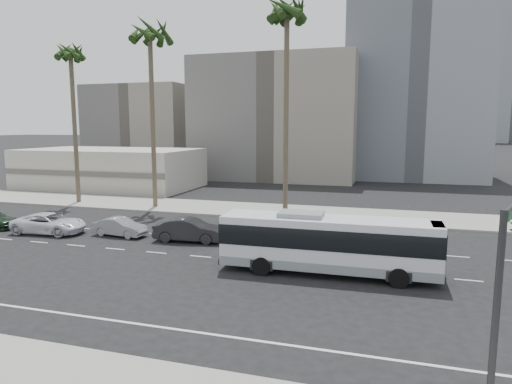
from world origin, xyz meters
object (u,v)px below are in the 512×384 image
at_px(palm_far, 71,56).
at_px(car_b, 120,227).
at_px(palm_near, 287,18).
at_px(palm_mid, 150,39).
at_px(city_bus, 328,242).
at_px(car_c, 49,223).
at_px(car_a, 190,230).

bearing_deg(palm_far, car_b, -42.26).
xyz_separation_m(palm_near, palm_mid, (-13.31, 1.30, -0.78)).
relative_size(city_bus, palm_far, 0.71).
bearing_deg(car_c, car_a, -90.12).
relative_size(car_a, palm_far, 0.30).
bearing_deg(car_a, palm_near, -30.90).
bearing_deg(palm_mid, palm_near, -5.60).
bearing_deg(car_a, car_b, 84.36).
xyz_separation_m(city_bus, car_c, (-21.06, 3.40, -0.98)).
height_order(city_bus, car_a, city_bus).
relative_size(car_c, palm_near, 0.29).
bearing_deg(car_b, car_c, 103.00).
distance_m(car_c, palm_near, 24.57).
xyz_separation_m(city_bus, palm_near, (-5.56, 13.90, 14.93)).
xyz_separation_m(car_b, palm_near, (10.00, 9.71, 16.00)).
height_order(car_a, car_b, car_a).
bearing_deg(car_c, city_bus, -103.56).
distance_m(palm_mid, palm_far, 9.02).
distance_m(car_c, palm_mid, 19.31).
height_order(city_bus, palm_far, palm_far).
bearing_deg(palm_mid, car_b, -73.29).
relative_size(city_bus, car_a, 2.35).
xyz_separation_m(car_a, palm_far, (-17.76, 11.11, 13.95)).
height_order(car_c, palm_near, palm_near).
relative_size(car_a, car_b, 1.22).
xyz_separation_m(car_c, palm_mid, (2.19, 11.81, 15.13)).
height_order(palm_near, palm_mid, palm_near).
height_order(palm_mid, palm_far, palm_mid).
bearing_deg(car_a, city_bus, -118.71).
relative_size(palm_near, palm_far, 1.13).
relative_size(car_b, palm_far, 0.25).
bearing_deg(palm_far, city_bus, -28.85).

